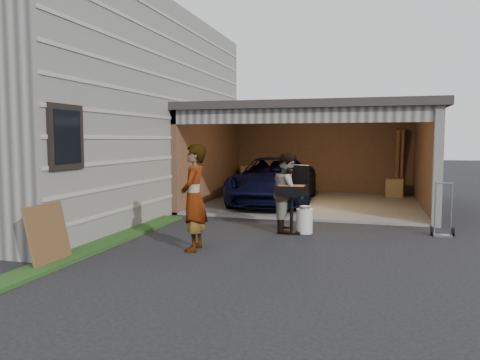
% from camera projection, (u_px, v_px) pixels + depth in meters
% --- Properties ---
extents(ground, '(80.00, 80.00, 0.00)m').
position_uv_depth(ground, '(221.00, 252.00, 8.13)').
color(ground, black).
rests_on(ground, ground).
extents(house, '(7.00, 11.00, 5.50)m').
position_uv_depth(house, '(65.00, 112.00, 13.36)').
color(house, '#474744').
rests_on(house, ground).
extents(groundcover_strip, '(0.50, 8.00, 0.06)m').
position_uv_depth(groundcover_strip, '(74.00, 255.00, 7.78)').
color(groundcover_strip, '#193814').
rests_on(groundcover_strip, ground).
extents(garage, '(6.80, 6.30, 2.90)m').
position_uv_depth(garage, '(314.00, 142.00, 14.26)').
color(garage, '#605E59').
rests_on(garage, ground).
extents(minivan, '(2.57, 5.02, 1.36)m').
position_uv_depth(minivan, '(274.00, 182.00, 13.93)').
color(minivan, black).
rests_on(minivan, ground).
extents(woman, '(0.53, 0.73, 1.87)m').
position_uv_depth(woman, '(194.00, 198.00, 8.20)').
color(woman, '#CAE3FE').
rests_on(woman, ground).
extents(man, '(0.75, 0.90, 1.67)m').
position_uv_depth(man, '(288.00, 193.00, 9.89)').
color(man, '#3D2418').
rests_on(man, ground).
extents(bbq_grill, '(0.64, 0.56, 1.42)m').
position_uv_depth(bbq_grill, '(292.00, 193.00, 9.76)').
color(bbq_grill, black).
rests_on(bbq_grill, ground).
extents(propane_tank, '(0.45, 0.45, 0.51)m').
position_uv_depth(propane_tank, '(304.00, 221.00, 9.77)').
color(propane_tank, silver).
rests_on(propane_tank, ground).
extents(plywood_panel, '(0.24, 0.86, 0.95)m').
position_uv_depth(plywood_panel, '(48.00, 235.00, 7.29)').
color(plywood_panel, '#4E331B').
rests_on(plywood_panel, ground).
extents(hand_truck, '(0.46, 0.35, 1.10)m').
position_uv_depth(hand_truck, '(443.00, 226.00, 9.46)').
color(hand_truck, slate).
rests_on(hand_truck, ground).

